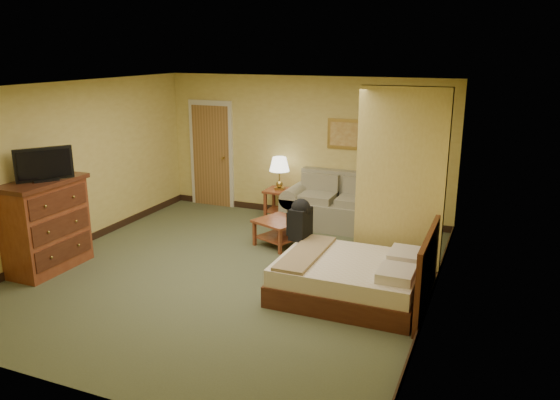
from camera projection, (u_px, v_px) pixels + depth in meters
The scene contains 17 objects.
floor at pixel (231, 273), 7.74m from camera, with size 6.00×6.00×0.00m, color #4F5537.
ceiling at pixel (226, 86), 7.04m from camera, with size 6.00×6.00×0.00m, color white.
back_wall at pixel (305, 148), 10.06m from camera, with size 5.50×0.02×2.60m, color #D3BA5A.
left_wall at pixel (70, 167), 8.41m from camera, with size 0.02×6.00×2.60m, color #D3BA5A.
right_wall at pixel (437, 205), 6.37m from camera, with size 0.02×6.00×2.60m, color #D3BA5A.
partition at pixel (400, 183), 7.42m from camera, with size 1.20×0.15×2.60m, color #D3BA5A.
door at pixel (212, 155), 10.82m from camera, with size 0.94×0.16×2.10m.
baseboard at pixel (304, 212), 10.38m from camera, with size 5.50×0.02×0.12m, color black.
loveseat at pixel (338, 210), 9.65m from camera, with size 1.89×0.88×0.95m.
side_table at pixel (279, 199), 10.13m from camera, with size 0.50×0.50×0.55m.
table_lamp at pixel (279, 165), 9.96m from camera, with size 0.37×0.37×0.61m.
coffee_table at pixel (280, 227), 8.74m from camera, with size 0.86×0.86×0.43m.
wall_picture at pixel (346, 134), 9.66m from camera, with size 0.69×0.04×0.54m.
dresser at pixel (46, 225), 7.71m from camera, with size 0.65×1.23×1.31m.
tv at pixel (44, 165), 7.44m from camera, with size 0.48×0.66×0.46m.
bed at pixel (355, 278), 6.90m from camera, with size 1.89×1.53×0.99m.
backpack at pixel (301, 218), 7.60m from camera, with size 0.27×0.36×0.58m.
Camera 1 is at (3.41, -6.36, 3.08)m, focal length 35.00 mm.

